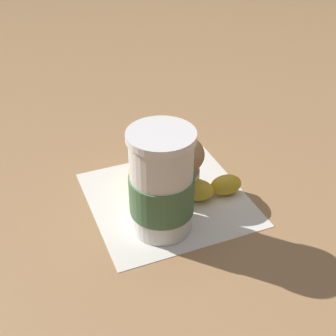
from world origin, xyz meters
TOP-DOWN VIEW (x-y plane):
  - ground_plane at (0.00, 0.00)m, footprint 3.00×3.00m
  - paper_napkin at (0.00, 0.00)m, footprint 0.25×0.25m
  - coffee_cup at (-0.06, 0.03)m, footprint 0.09×0.09m
  - muffin at (0.01, -0.02)m, footprint 0.09×0.09m
  - banana at (0.01, -0.02)m, footprint 0.12×0.16m

SIDE VIEW (x-z plane):
  - ground_plane at x=0.00m, z-range 0.00..0.00m
  - paper_napkin at x=0.00m, z-range 0.00..0.00m
  - banana at x=0.01m, z-range 0.00..0.04m
  - muffin at x=0.01m, z-range 0.01..0.10m
  - coffee_cup at x=-0.06m, z-range 0.00..0.15m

